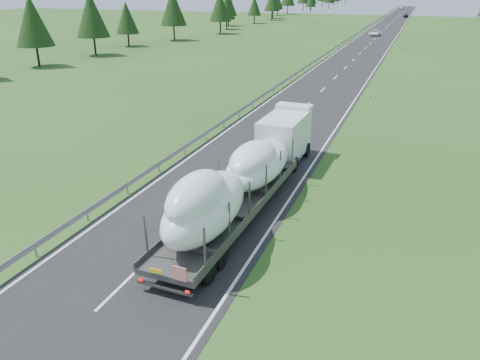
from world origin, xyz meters
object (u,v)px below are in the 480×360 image
(highway_sign, at_px, (402,41))
(boat_truck, at_px, (247,171))
(distant_van, at_px, (375,33))
(distant_car_dark, at_px, (406,15))
(distant_car_blue, at_px, (402,8))

(highway_sign, distance_m, boat_truck, 79.20)
(distant_van, height_order, distant_car_dark, distant_car_dark)
(distant_car_blue, bearing_deg, distant_car_dark, -89.71)
(highway_sign, xyz_separation_m, boat_truck, (-4.77, -79.06, 0.49))
(distant_car_dark, distance_m, distant_car_blue, 67.53)
(highway_sign, bearing_deg, boat_truck, -93.45)
(highway_sign, xyz_separation_m, distant_car_dark, (-3.92, 107.76, -1.02))
(distant_van, height_order, distant_car_blue, distant_van)
(boat_truck, height_order, distant_car_blue, boat_truck)
(highway_sign, bearing_deg, distant_car_blue, 92.90)
(boat_truck, height_order, distant_car_dark, boat_truck)
(distant_van, bearing_deg, highway_sign, -70.34)
(boat_truck, bearing_deg, distant_van, 91.80)
(highway_sign, bearing_deg, distant_car_dark, 92.09)
(distant_car_dark, bearing_deg, distant_van, -95.46)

